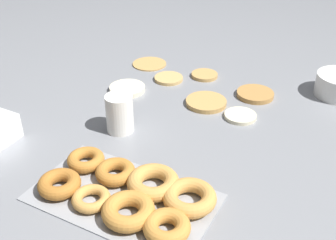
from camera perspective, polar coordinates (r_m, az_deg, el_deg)
The scene contains 10 objects.
ground_plane at distance 1.20m, azimuth 1.67°, elevation 1.75°, with size 3.00×3.00×0.00m, color gray.
pancake_0 at distance 1.35m, azimuth 0.09°, elevation 5.66°, with size 0.09×0.09×0.01m, color tan.
pancake_1 at distance 1.46m, azimuth -2.53°, elevation 7.68°, with size 0.12×0.12×0.01m, color tan.
pancake_2 at distance 1.28m, azimuth 11.73°, elevation 3.45°, with size 0.11×0.11×0.01m, color #B27F42.
pancake_3 at distance 1.17m, azimuth 9.77°, elevation 0.55°, with size 0.09×0.09×0.01m, color beige.
pancake_4 at distance 1.29m, azimuth -5.54°, elevation 4.25°, with size 0.11×0.11×0.01m, color beige.
pancake_5 at distance 1.22m, azimuth 5.19°, elevation 2.42°, with size 0.12×0.12×0.01m, color tan.
pancake_6 at distance 1.38m, azimuth 4.97°, elevation 6.08°, with size 0.08×0.08×0.01m, color tan.
donut_tray at distance 0.88m, azimuth -5.18°, elevation -9.78°, with size 0.38×0.22×0.04m.
paper_cup at distance 1.08m, azimuth -6.58°, elevation 0.87°, with size 0.07×0.07×0.10m.
Camera 1 is at (0.46, -0.93, 0.60)m, focal length 45.00 mm.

